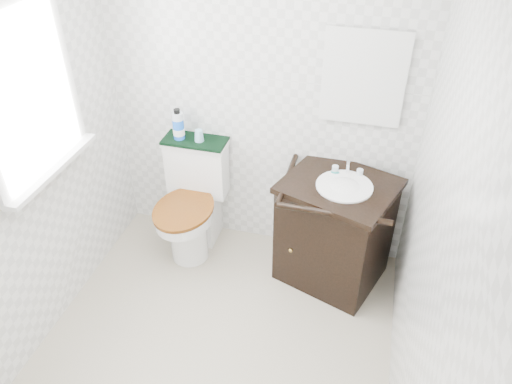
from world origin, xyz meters
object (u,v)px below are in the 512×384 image
at_px(vanity, 335,229).
at_px(toilet, 194,206).
at_px(mouthwash_bottle, 178,125).
at_px(trash_bin, 295,235).
at_px(cup, 199,136).

bearing_deg(vanity, toilet, 176.81).
relative_size(toilet, mouthwash_bottle, 3.76).
xyz_separation_m(toilet, trash_bin, (0.77, 0.14, -0.24)).
relative_size(vanity, trash_bin, 3.33).
bearing_deg(toilet, mouthwash_bottle, 133.99).
height_order(toilet, trash_bin, toilet).
bearing_deg(trash_bin, mouthwash_bottle, -178.79).
bearing_deg(mouthwash_bottle, cup, 0.70).
distance_m(toilet, cup, 0.57).
height_order(vanity, mouthwash_bottle, mouthwash_bottle).
distance_m(toilet, vanity, 1.09).
bearing_deg(toilet, cup, 72.01).
bearing_deg(mouthwash_bottle, trash_bin, 1.21).
relative_size(vanity, mouthwash_bottle, 3.97).
relative_size(toilet, cup, 10.25).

